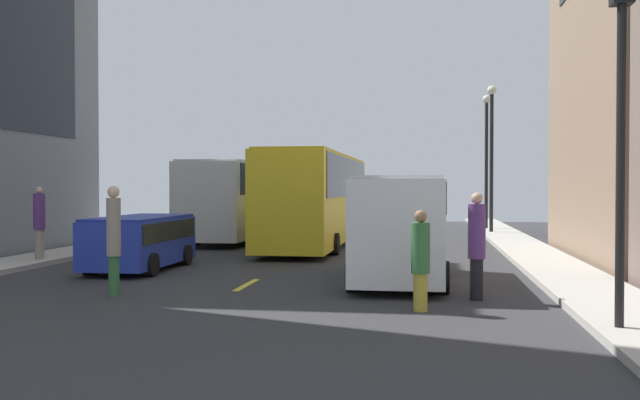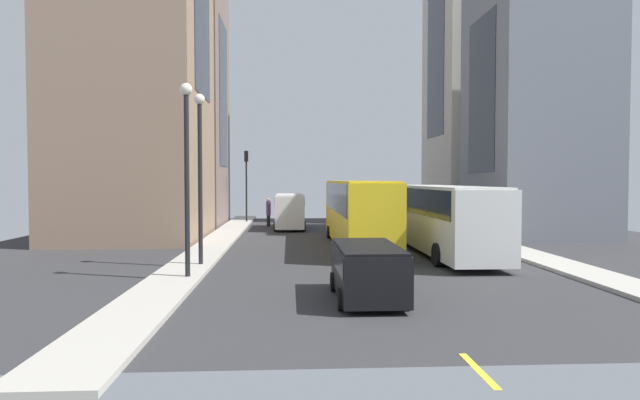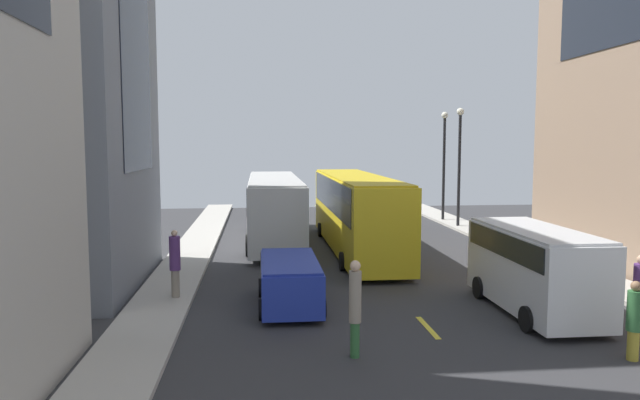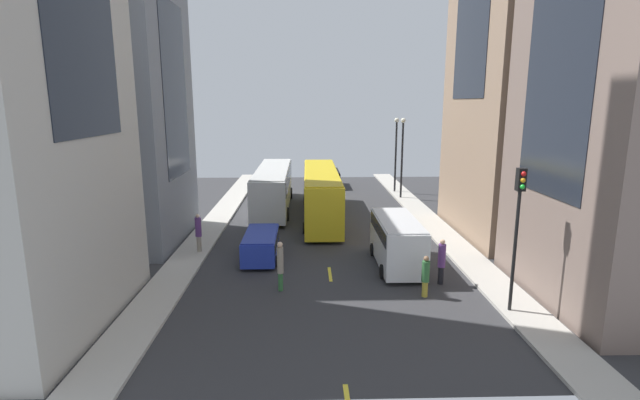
{
  "view_description": "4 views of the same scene",
  "coord_description": "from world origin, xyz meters",
  "px_view_note": "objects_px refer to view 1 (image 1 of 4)",
  "views": [
    {
      "loc": [
        4.24,
        -26.71,
        2.35
      ],
      "look_at": [
        -0.29,
        3.01,
        1.76
      ],
      "focal_mm": 39.52,
      "sensor_mm": 36.0,
      "label": 1
    },
    {
      "loc": [
        3.62,
        31.23,
        3.67
      ],
      "look_at": [
        1.95,
        1.3,
        2.55
      ],
      "focal_mm": 30.88,
      "sensor_mm": 36.0,
      "label": 2
    },
    {
      "loc": [
        -4.64,
        -26.06,
        5.12
      ],
      "look_at": [
        -1.59,
        3.26,
        2.27
      ],
      "focal_mm": 33.05,
      "sensor_mm": 36.0,
      "label": 3
    },
    {
      "loc": [
        -1.16,
        -33.01,
        8.6
      ],
      "look_at": [
        -0.17,
        1.19,
        1.4
      ],
      "focal_mm": 26.32,
      "sensor_mm": 36.0,
      "label": 4
    }
  ],
  "objects_px": {
    "pedestrian_waiting_curb": "(114,236)",
    "pedestrian_walking_far": "(477,243)",
    "pedestrian_crossing_near": "(39,220)",
    "pedestrian_crossing_mid": "(420,258)",
    "streetcar_yellow": "(319,192)",
    "traffic_light_near_corner": "(622,63)",
    "car_black_0": "(376,209)",
    "delivery_van_white": "(400,220)",
    "city_bus_white": "(247,194)",
    "car_blue_1": "(140,238)"
  },
  "relations": [
    {
      "from": "pedestrian_crossing_mid",
      "to": "pedestrian_walking_far",
      "type": "relative_size",
      "value": 0.86
    },
    {
      "from": "car_black_0",
      "to": "pedestrian_walking_far",
      "type": "distance_m",
      "value": 26.93
    },
    {
      "from": "delivery_van_white",
      "to": "pedestrian_walking_far",
      "type": "relative_size",
      "value": 2.57
    },
    {
      "from": "streetcar_yellow",
      "to": "car_blue_1",
      "type": "distance_m",
      "value": 10.16
    },
    {
      "from": "city_bus_white",
      "to": "pedestrian_walking_far",
      "type": "xyz_separation_m",
      "value": [
        9.12,
        -16.43,
        -0.83
      ]
    },
    {
      "from": "city_bus_white",
      "to": "pedestrian_crossing_near",
      "type": "relative_size",
      "value": 5.92
    },
    {
      "from": "pedestrian_crossing_near",
      "to": "car_black_0",
      "type": "bearing_deg",
      "value": -137.84
    },
    {
      "from": "pedestrian_crossing_near",
      "to": "pedestrian_walking_far",
      "type": "bearing_deg",
      "value": 132.4
    },
    {
      "from": "delivery_van_white",
      "to": "car_black_0",
      "type": "relative_size",
      "value": 1.32
    },
    {
      "from": "car_black_0",
      "to": "car_blue_1",
      "type": "xyz_separation_m",
      "value": [
        -4.96,
        -22.72,
        -0.1
      ]
    },
    {
      "from": "streetcar_yellow",
      "to": "pedestrian_waiting_curb",
      "type": "bearing_deg",
      "value": -99.42
    },
    {
      "from": "streetcar_yellow",
      "to": "pedestrian_walking_far",
      "type": "xyz_separation_m",
      "value": [
        5.34,
        -13.32,
        -0.94
      ]
    },
    {
      "from": "car_blue_1",
      "to": "pedestrian_waiting_curb",
      "type": "relative_size",
      "value": 1.8
    },
    {
      "from": "pedestrian_crossing_near",
      "to": "car_blue_1",
      "type": "bearing_deg",
      "value": 137.97
    },
    {
      "from": "car_black_0",
      "to": "pedestrian_crossing_mid",
      "type": "height_order",
      "value": "pedestrian_crossing_mid"
    },
    {
      "from": "delivery_van_white",
      "to": "pedestrian_crossing_near",
      "type": "distance_m",
      "value": 11.22
    },
    {
      "from": "city_bus_white",
      "to": "car_blue_1",
      "type": "distance_m",
      "value": 12.57
    },
    {
      "from": "pedestrian_waiting_curb",
      "to": "pedestrian_walking_far",
      "type": "relative_size",
      "value": 1.06
    },
    {
      "from": "city_bus_white",
      "to": "pedestrian_crossing_mid",
      "type": "bearing_deg",
      "value": -65.95
    },
    {
      "from": "streetcar_yellow",
      "to": "delivery_van_white",
      "type": "height_order",
      "value": "streetcar_yellow"
    },
    {
      "from": "city_bus_white",
      "to": "car_black_0",
      "type": "distance_m",
      "value": 11.46
    },
    {
      "from": "pedestrian_walking_far",
      "to": "pedestrian_waiting_curb",
      "type": "bearing_deg",
      "value": 174.2
    },
    {
      "from": "pedestrian_walking_far",
      "to": "streetcar_yellow",
      "type": "bearing_deg",
      "value": 101.54
    },
    {
      "from": "pedestrian_waiting_curb",
      "to": "delivery_van_white",
      "type": "bearing_deg",
      "value": 178.2
    },
    {
      "from": "pedestrian_crossing_mid",
      "to": "pedestrian_waiting_curb",
      "type": "xyz_separation_m",
      "value": [
        -6.51,
        0.87,
        0.28
      ]
    },
    {
      "from": "car_blue_1",
      "to": "pedestrian_walking_far",
      "type": "distance_m",
      "value": 9.79
    },
    {
      "from": "pedestrian_walking_far",
      "to": "traffic_light_near_corner",
      "type": "distance_m",
      "value": 4.9
    },
    {
      "from": "pedestrian_waiting_curb",
      "to": "pedestrian_crossing_near",
      "type": "bearing_deg",
      "value": -77.61
    },
    {
      "from": "pedestrian_waiting_curb",
      "to": "pedestrian_walking_far",
      "type": "height_order",
      "value": "pedestrian_waiting_curb"
    },
    {
      "from": "car_blue_1",
      "to": "pedestrian_waiting_curb",
      "type": "bearing_deg",
      "value": -73.69
    },
    {
      "from": "car_blue_1",
      "to": "delivery_van_white",
      "type": "bearing_deg",
      "value": -10.64
    },
    {
      "from": "pedestrian_crossing_near",
      "to": "pedestrian_waiting_curb",
      "type": "xyz_separation_m",
      "value": [
        4.97,
        -5.55,
        -0.03
      ]
    },
    {
      "from": "city_bus_white",
      "to": "pedestrian_waiting_curb",
      "type": "relative_size",
      "value": 5.5
    },
    {
      "from": "streetcar_yellow",
      "to": "pedestrian_crossing_near",
      "type": "relative_size",
      "value": 6.41
    },
    {
      "from": "delivery_van_white",
      "to": "pedestrian_walking_far",
      "type": "xyz_separation_m",
      "value": [
        1.66,
        -2.54,
        -0.33
      ]
    },
    {
      "from": "delivery_van_white",
      "to": "pedestrian_waiting_curb",
      "type": "height_order",
      "value": "delivery_van_white"
    },
    {
      "from": "car_blue_1",
      "to": "traffic_light_near_corner",
      "type": "relative_size",
      "value": 0.72
    },
    {
      "from": "pedestrian_crossing_near",
      "to": "pedestrian_crossing_mid",
      "type": "bearing_deg",
      "value": 124.62
    },
    {
      "from": "pedestrian_crossing_mid",
      "to": "traffic_light_near_corner",
      "type": "xyz_separation_m",
      "value": [
        3.1,
        -1.81,
        3.25
      ]
    },
    {
      "from": "city_bus_white",
      "to": "traffic_light_near_corner",
      "type": "height_order",
      "value": "traffic_light_near_corner"
    },
    {
      "from": "car_black_0",
      "to": "pedestrian_walking_far",
      "type": "height_order",
      "value": "pedestrian_walking_far"
    },
    {
      "from": "delivery_van_white",
      "to": "pedestrian_crossing_mid",
      "type": "height_order",
      "value": "delivery_van_white"
    },
    {
      "from": "city_bus_white",
      "to": "pedestrian_waiting_curb",
      "type": "distance_m",
      "value": 17.11
    },
    {
      "from": "streetcar_yellow",
      "to": "pedestrian_walking_far",
      "type": "height_order",
      "value": "streetcar_yellow"
    },
    {
      "from": "traffic_light_near_corner",
      "to": "car_blue_1",
      "type": "bearing_deg",
      "value": 146.67
    },
    {
      "from": "streetcar_yellow",
      "to": "pedestrian_crossing_mid",
      "type": "bearing_deg",
      "value": -74.14
    },
    {
      "from": "city_bus_white",
      "to": "pedestrian_waiting_curb",
      "type": "height_order",
      "value": "city_bus_white"
    },
    {
      "from": "delivery_van_white",
      "to": "pedestrian_crossing_near",
      "type": "relative_size",
      "value": 2.61
    },
    {
      "from": "pedestrian_waiting_curb",
      "to": "pedestrian_walking_far",
      "type": "xyz_separation_m",
      "value": [
        7.65,
        0.6,
        -0.1
      ]
    },
    {
      "from": "city_bus_white",
      "to": "delivery_van_white",
      "type": "distance_m",
      "value": 15.78
    }
  ]
}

